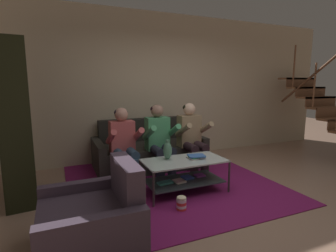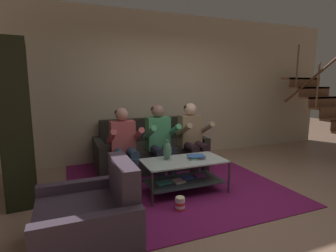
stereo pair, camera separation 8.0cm
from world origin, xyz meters
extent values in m
plane|color=#95715C|center=(0.00, 0.00, 0.00)|extent=(16.80, 16.80, 0.00)
cube|color=#C5B293|center=(0.00, 2.46, 1.45)|extent=(8.40, 0.12, 2.90)
cube|color=brown|center=(3.29, 1.19, 1.01)|extent=(0.93, 0.27, 0.04)
cube|color=brown|center=(3.29, 1.06, 0.93)|extent=(0.93, 0.02, 0.21)
cube|color=brown|center=(3.29, 1.46, 1.22)|extent=(0.93, 0.27, 0.04)
cube|color=brown|center=(3.29, 1.33, 1.14)|extent=(0.93, 0.02, 0.21)
cube|color=brown|center=(3.29, 1.72, 1.43)|extent=(0.93, 0.27, 0.04)
cube|color=brown|center=(3.29, 1.60, 1.34)|extent=(0.93, 0.02, 0.21)
cube|color=brown|center=(3.29, 1.99, 1.63)|extent=(0.93, 0.27, 0.04)
cube|color=brown|center=(3.29, 1.87, 1.55)|extent=(0.93, 0.02, 0.21)
cylinder|color=brown|center=(2.86, 1.19, 1.48)|extent=(0.04, 0.04, 0.90)
cylinder|color=brown|center=(2.86, 1.72, 1.90)|extent=(0.04, 0.04, 0.90)
cylinder|color=brown|center=(2.86, 1.05, 1.83)|extent=(0.05, 1.91, 1.49)
cube|color=#2C2A25|center=(-0.48, 1.82, 0.21)|extent=(1.69, 0.98, 0.43)
cube|color=black|center=(-0.48, 2.23, 0.64)|extent=(1.69, 0.18, 0.43)
cube|color=#2C2A25|center=(-1.39, 1.82, 0.27)|extent=(0.13, 0.98, 0.55)
cube|color=#2C2A25|center=(0.43, 1.82, 0.27)|extent=(0.13, 0.98, 0.55)
cylinder|color=#2C445C|center=(-1.18, 1.03, 0.21)|extent=(0.14, 0.14, 0.43)
cylinder|color=#2C445C|center=(-0.98, 1.03, 0.21)|extent=(0.14, 0.14, 0.43)
cylinder|color=#2C445C|center=(-1.18, 1.21, 0.47)|extent=(0.14, 0.42, 0.14)
cylinder|color=#2C445C|center=(-0.98, 1.21, 0.47)|extent=(0.14, 0.42, 0.14)
cube|color=#B95052|center=(-1.08, 1.41, 0.68)|extent=(0.38, 0.22, 0.52)
cylinder|color=#B95052|center=(-1.28, 1.23, 0.73)|extent=(0.09, 0.49, 0.31)
cylinder|color=#B95052|center=(-0.87, 1.23, 0.73)|extent=(0.09, 0.49, 0.31)
sphere|color=tan|center=(-1.08, 1.41, 1.05)|extent=(0.21, 0.21, 0.21)
ellipsoid|color=black|center=(-1.08, 1.43, 1.07)|extent=(0.21, 0.21, 0.13)
cylinder|color=#232634|center=(-0.58, 1.03, 0.21)|extent=(0.14, 0.14, 0.43)
cylinder|color=#232634|center=(-0.38, 1.03, 0.21)|extent=(0.14, 0.14, 0.43)
cylinder|color=#232634|center=(-0.58, 1.21, 0.47)|extent=(0.14, 0.42, 0.14)
cylinder|color=#232634|center=(-0.38, 1.21, 0.47)|extent=(0.14, 0.42, 0.14)
cube|color=#459562|center=(-0.48, 1.41, 0.70)|extent=(0.38, 0.22, 0.55)
cylinder|color=#459562|center=(-0.68, 1.23, 0.75)|extent=(0.09, 0.49, 0.31)
cylinder|color=#459562|center=(-0.28, 1.23, 0.75)|extent=(0.09, 0.49, 0.31)
sphere|color=#906A59|center=(-0.48, 1.41, 1.08)|extent=(0.21, 0.21, 0.21)
ellipsoid|color=black|center=(-0.48, 1.43, 1.10)|extent=(0.21, 0.21, 0.13)
cylinder|color=#2C1C22|center=(0.02, 1.03, 0.21)|extent=(0.14, 0.14, 0.43)
cylinder|color=#2C1C22|center=(0.22, 1.03, 0.21)|extent=(0.14, 0.14, 0.43)
cylinder|color=#2C1C22|center=(0.02, 1.21, 0.47)|extent=(0.14, 0.42, 0.14)
cylinder|color=#2C1C22|center=(0.22, 1.21, 0.47)|extent=(0.14, 0.42, 0.14)
cube|color=#937B5B|center=(0.12, 1.41, 0.70)|extent=(0.38, 0.22, 0.55)
cylinder|color=#937B5B|center=(-0.09, 1.23, 0.76)|extent=(0.09, 0.49, 0.31)
cylinder|color=#937B5B|center=(0.32, 1.23, 0.76)|extent=(0.09, 0.49, 0.31)
sphere|color=beige|center=(0.12, 1.41, 1.08)|extent=(0.21, 0.21, 0.21)
ellipsoid|color=black|center=(0.12, 1.43, 1.11)|extent=(0.21, 0.21, 0.13)
cube|color=#B8C2BF|center=(-0.40, 0.56, 0.46)|extent=(1.15, 0.59, 0.02)
cube|color=#323D40|center=(-0.40, 0.56, 0.16)|extent=(1.06, 0.54, 0.02)
cylinder|color=#342E2C|center=(-0.96, 0.28, 0.23)|extent=(0.03, 0.03, 0.47)
cylinder|color=#342E2C|center=(0.16, 0.28, 0.23)|extent=(0.03, 0.03, 0.47)
cylinder|color=#342E2C|center=(-0.96, 0.84, 0.23)|extent=(0.03, 0.03, 0.47)
cylinder|color=#342E2C|center=(0.16, 0.84, 0.23)|extent=(0.03, 0.03, 0.47)
cube|color=teal|center=(-0.70, 0.54, 0.19)|extent=(0.22, 0.13, 0.03)
cube|color=silver|center=(-0.50, 0.52, 0.18)|extent=(0.17, 0.17, 0.02)
cube|color=#3658BA|center=(-0.32, 0.61, 0.18)|extent=(0.16, 0.17, 0.02)
cube|color=purple|center=(-0.12, 0.61, 0.18)|extent=(0.14, 0.12, 0.02)
cube|color=#6F164D|center=(-0.44, 1.09, 0.01)|extent=(3.00, 3.27, 0.01)
cube|color=#764F6D|center=(-0.44, 1.09, 0.01)|extent=(1.65, 1.80, 0.00)
ellipsoid|color=#4A7C60|center=(-0.60, 0.68, 0.59)|extent=(0.12, 0.12, 0.25)
cylinder|color=#4A7C60|center=(-0.60, 0.68, 0.72)|extent=(0.06, 0.06, 0.06)
cube|color=silver|center=(-0.22, 0.57, 0.48)|extent=(0.24, 0.18, 0.02)
cube|color=#288346|center=(-0.21, 0.56, 0.49)|extent=(0.22, 0.17, 0.02)
cube|color=#3560AC|center=(-0.21, 0.55, 0.51)|extent=(0.27, 0.22, 0.02)
cube|color=black|center=(-2.45, 0.77, 1.02)|extent=(0.34, 0.05, 2.05)
cube|color=black|center=(-2.54, 1.75, 1.02)|extent=(0.34, 0.05, 2.05)
cube|color=black|center=(-2.66, 1.24, 1.02)|extent=(0.12, 1.00, 2.05)
cube|color=black|center=(-2.49, 1.26, 0.01)|extent=(0.44, 1.00, 0.02)
cube|color=black|center=(-2.49, 1.26, 0.51)|extent=(0.44, 1.00, 0.02)
cube|color=black|center=(-2.49, 1.26, 1.02)|extent=(0.44, 1.00, 0.02)
cube|color=black|center=(-2.49, 1.26, 1.54)|extent=(0.44, 1.00, 0.02)
cube|color=black|center=(-2.49, 1.26, 2.04)|extent=(0.44, 1.00, 0.02)
cube|color=teal|center=(-2.45, 0.81, 0.21)|extent=(0.30, 0.08, 0.37)
cube|color=gold|center=(-2.42, 0.88, 0.23)|extent=(0.24, 0.08, 0.42)
cube|color=gold|center=(-2.46, 0.93, 0.21)|extent=(0.30, 0.07, 0.37)
cube|color=#9E7C45|center=(-2.43, 0.99, 0.16)|extent=(0.23, 0.07, 0.27)
cube|color=gold|center=(-2.44, 1.05, 0.16)|extent=(0.24, 0.07, 0.27)
cube|color=teal|center=(-2.45, 1.09, 0.15)|extent=(0.26, 0.06, 0.27)
cube|color=#403140|center=(-1.79, -0.29, 0.21)|extent=(0.87, 0.69, 0.43)
cube|color=#403140|center=(-1.44, -0.29, 0.62)|extent=(0.16, 0.69, 0.39)
cube|color=#403140|center=(-1.79, 0.11, 0.26)|extent=(0.86, 0.11, 0.53)
cube|color=#403140|center=(-1.79, -0.68, 0.26)|extent=(0.86, 0.11, 0.53)
cylinder|color=red|center=(-0.68, 0.08, 0.02)|extent=(0.12, 0.12, 0.04)
cylinder|color=white|center=(-0.68, 0.08, 0.05)|extent=(0.12, 0.12, 0.04)
cylinder|color=red|center=(-0.68, 0.08, 0.09)|extent=(0.12, 0.12, 0.04)
cylinder|color=white|center=(-0.68, 0.08, 0.13)|extent=(0.12, 0.12, 0.04)
ellipsoid|color=beige|center=(-0.68, 0.08, 0.16)|extent=(0.12, 0.12, 0.04)
camera|label=1|loc=(-1.99, -2.60, 1.52)|focal=28.00mm
camera|label=2|loc=(-1.92, -2.63, 1.52)|focal=28.00mm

